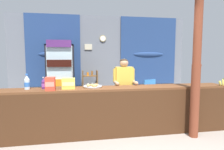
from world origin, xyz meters
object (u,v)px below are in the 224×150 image
at_px(pastry_tray, 93,86).
at_px(soda_bottle_grape_soda, 43,84).
at_px(plastic_lawn_chair, 147,91).
at_px(snack_box_instant_noodle, 68,84).
at_px(drink_fridge, 61,71).
at_px(shopkeeper, 124,84).
at_px(soda_bottle_water, 27,83).
at_px(snack_box_crackers, 50,84).
at_px(bottle_shelf_rack, 90,87).
at_px(timber_post, 196,68).
at_px(banana_bunch, 223,83).
at_px(stall_counter, 120,107).

bearing_deg(pastry_tray, soda_bottle_grape_soda, -178.29).
bearing_deg(plastic_lawn_chair, snack_box_instant_noodle, -140.65).
xyz_separation_m(drink_fridge, shopkeeper, (1.52, -1.71, -0.16)).
height_order(soda_bottle_water, snack_box_crackers, soda_bottle_water).
height_order(bottle_shelf_rack, shopkeeper, shopkeeper).
xyz_separation_m(plastic_lawn_chair, pastry_tray, (-1.76, -1.72, 0.47)).
bearing_deg(bottle_shelf_rack, pastry_tray, -91.99).
distance_m(timber_post, banana_bunch, 0.89).
xyz_separation_m(plastic_lawn_chair, soda_bottle_grape_soda, (-2.68, -1.75, 0.55)).
distance_m(pastry_tray, banana_bunch, 2.71).
bearing_deg(soda_bottle_grape_soda, banana_bunch, -3.49).
distance_m(shopkeeper, pastry_tray, 0.81).
relative_size(stall_counter, soda_bottle_water, 15.46).
relative_size(bottle_shelf_rack, soda_bottle_grape_soda, 4.93).
relative_size(timber_post, soda_bottle_water, 9.65).
bearing_deg(shopkeeper, soda_bottle_water, -168.38).
xyz_separation_m(shopkeeper, snack_box_crackers, (-1.49, -0.59, 0.13)).
bearing_deg(drink_fridge, soda_bottle_grape_soda, -93.45).
xyz_separation_m(drink_fridge, banana_bunch, (3.49, -2.33, -0.10)).
relative_size(plastic_lawn_chair, pastry_tray, 2.33).
bearing_deg(drink_fridge, pastry_tray, -69.17).
xyz_separation_m(stall_counter, drink_fridge, (-1.31, 2.28, 0.52)).
height_order(bottle_shelf_rack, soda_bottle_grape_soda, soda_bottle_grape_soda).
distance_m(stall_counter, drink_fridge, 2.68).
xyz_separation_m(bottle_shelf_rack, pastry_tray, (-0.08, -2.18, 0.39)).
relative_size(snack_box_instant_noodle, snack_box_crackers, 1.00).
bearing_deg(soda_bottle_grape_soda, soda_bottle_water, 178.91).
bearing_deg(bottle_shelf_rack, drink_fridge, -173.89).
xyz_separation_m(timber_post, plastic_lawn_chair, (-0.15, 2.20, -0.85)).
height_order(bottle_shelf_rack, pastry_tray, bottle_shelf_rack).
bearing_deg(drink_fridge, stall_counter, -60.20).
height_order(timber_post, shopkeeper, timber_post).
bearing_deg(banana_bunch, soda_bottle_grape_soda, 176.51).
xyz_separation_m(soda_bottle_water, banana_bunch, (3.91, -0.23, -0.06)).
relative_size(soda_bottle_water, pastry_tray, 0.79).
bearing_deg(timber_post, pastry_tray, 165.94).
xyz_separation_m(shopkeeper, snack_box_instant_noodle, (-1.18, -0.48, 0.11)).
relative_size(shopkeeper, snack_box_instant_noodle, 6.30).
xyz_separation_m(timber_post, shopkeeper, (-1.19, 0.85, -0.40)).
bearing_deg(snack_box_instant_noodle, soda_bottle_water, 173.66).
bearing_deg(pastry_tray, bottle_shelf_rack, 88.01).
bearing_deg(pastry_tray, plastic_lawn_chair, 44.25).
height_order(bottle_shelf_rack, plastic_lawn_chair, bottle_shelf_rack).
bearing_deg(snack_box_crackers, soda_bottle_grape_soda, 128.81).
distance_m(drink_fridge, pastry_tray, 2.23).
bearing_deg(soda_bottle_grape_soda, snack_box_crackers, -51.19).
bearing_deg(stall_counter, banana_bunch, -1.41).
height_order(soda_bottle_water, snack_box_instant_noodle, soda_bottle_water).
xyz_separation_m(timber_post, soda_bottle_water, (-3.12, 0.46, -0.27)).
xyz_separation_m(stall_counter, soda_bottle_water, (-1.72, 0.17, 0.48)).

